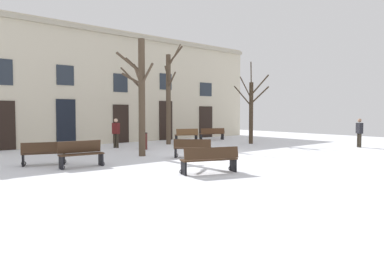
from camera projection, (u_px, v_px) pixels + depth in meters
The scene contains 14 objects.
ground_plane at pixel (216, 155), 15.91m from camera, with size 35.48×35.48×0.00m, color white.
building_facade at pixel (123, 86), 22.33m from camera, with size 22.18×0.60×7.19m.
tree_left_of_center at pixel (169, 95), 21.00m from camera, with size 1.74×2.14×6.25m.
tree_foreground at pixel (251, 109), 21.46m from camera, with size 1.93×1.94×4.97m.
tree_near_facade at pixel (141, 94), 15.44m from camera, with size 1.54×2.03×5.24m.
litter_bin at pixel (143, 141), 18.26m from camera, with size 0.44×0.44×0.89m.
bench_near_center_tree at pixel (210, 159), 11.10m from camera, with size 1.94×1.06×0.86m.
bench_near_lamp at pixel (81, 154), 12.37m from camera, with size 1.61×0.53×0.95m.
bench_facing_shops at pixel (212, 134), 24.44m from camera, with size 1.82×1.09×0.84m.
bench_back_to_back_right at pixel (44, 153), 12.79m from camera, with size 1.61×0.94×0.88m.
bench_by_litter_bin at pixel (187, 135), 22.86m from camera, with size 1.59×0.99×0.88m.
bench_far_corner at pixel (193, 148), 14.86m from camera, with size 1.48×1.47×0.83m.
person_strolling at pixel (359, 131), 19.30m from camera, with size 0.40×0.44×1.62m.
person_by_shop_door at pixel (116, 132), 19.00m from camera, with size 0.36×0.44×1.62m.
Camera 1 is at (-11.06, -11.39, 1.99)m, focal length 32.25 mm.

